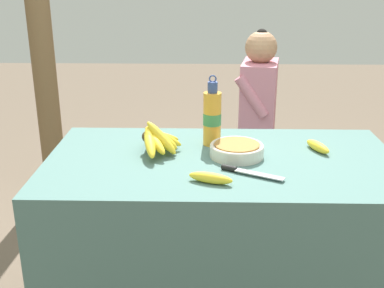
# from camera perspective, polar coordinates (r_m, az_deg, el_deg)

# --- Properties ---
(market_counter) EXTENTS (1.35, 0.73, 0.76)m
(market_counter) POSITION_cam_1_polar(r_m,az_deg,el_deg) (2.01, 3.40, -11.78)
(market_counter) COLOR #4C706B
(market_counter) RESTS_ON ground_plane
(banana_bunch_ripe) EXTENTS (0.17, 0.30, 0.14)m
(banana_bunch_ripe) POSITION_cam_1_polar(r_m,az_deg,el_deg) (1.88, -4.29, 0.72)
(banana_bunch_ripe) COLOR #4C381E
(banana_bunch_ripe) RESTS_ON market_counter
(serving_bowl) EXTENTS (0.21, 0.21, 0.05)m
(serving_bowl) POSITION_cam_1_polar(r_m,az_deg,el_deg) (1.86, 5.33, -0.62)
(serving_bowl) COLOR silver
(serving_bowl) RESTS_ON market_counter
(water_bottle) EXTENTS (0.07, 0.07, 0.29)m
(water_bottle) POSITION_cam_1_polar(r_m,az_deg,el_deg) (1.95, 2.40, 3.17)
(water_bottle) COLOR gold
(water_bottle) RESTS_ON market_counter
(loose_banana_front) EXTENTS (0.16, 0.09, 0.04)m
(loose_banana_front) POSITION_cam_1_polar(r_m,az_deg,el_deg) (1.63, 2.22, -4.04)
(loose_banana_front) COLOR yellow
(loose_banana_front) RESTS_ON market_counter
(loose_banana_side) EXTENTS (0.09, 0.14, 0.04)m
(loose_banana_side) POSITION_cam_1_polar(r_m,az_deg,el_deg) (1.97, 14.68, -0.29)
(loose_banana_side) COLOR yellow
(loose_banana_side) RESTS_ON market_counter
(knife) EXTENTS (0.22, 0.13, 0.02)m
(knife) POSITION_cam_1_polar(r_m,az_deg,el_deg) (1.71, 6.10, -3.21)
(knife) COLOR #BCBCC1
(knife) RESTS_ON market_counter
(wooden_bench) EXTENTS (1.52, 0.32, 0.41)m
(wooden_bench) POSITION_cam_1_polar(r_m,az_deg,el_deg) (3.04, 5.95, -1.15)
(wooden_bench) COLOR #4C3823
(wooden_bench) RESTS_ON ground_plane
(seated_vendor) EXTENTS (0.44, 0.42, 1.12)m
(seated_vendor) POSITION_cam_1_polar(r_m,az_deg,el_deg) (2.93, 6.99, 4.06)
(seated_vendor) COLOR #473828
(seated_vendor) RESTS_ON ground_plane
(banana_bunch_green) EXTENTS (0.16, 0.24, 0.11)m
(banana_bunch_green) POSITION_cam_1_polar(r_m,az_deg,el_deg) (3.00, -1.38, 1.05)
(banana_bunch_green) COLOR #4C381E
(banana_bunch_green) RESTS_ON wooden_bench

